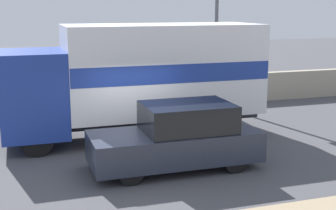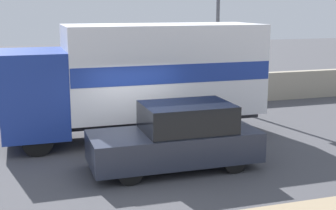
% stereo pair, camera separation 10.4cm
% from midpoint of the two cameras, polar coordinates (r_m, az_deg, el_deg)
% --- Properties ---
extents(ground_plane, '(80.00, 80.00, 0.00)m').
position_cam_midpoint_polar(ground_plane, '(12.16, -2.54, -7.53)').
color(ground_plane, '#47474C').
extents(stone_wall_backdrop, '(60.00, 0.35, 1.23)m').
position_cam_midpoint_polar(stone_wall_backdrop, '(18.43, -8.23, 1.10)').
color(stone_wall_backdrop, '#A39984').
rests_on(stone_wall_backdrop, ground_plane).
extents(street_lamp, '(0.56, 0.28, 5.76)m').
position_cam_midpoint_polar(street_lamp, '(19.09, 5.78, 9.98)').
color(street_lamp, '#4C4C51').
rests_on(street_lamp, ground_plane).
extents(box_truck, '(7.89, 2.50, 3.51)m').
position_cam_midpoint_polar(box_truck, '(14.49, -3.47, 3.65)').
color(box_truck, navy).
rests_on(box_truck, ground_plane).
extents(car_hatchback, '(4.26, 1.75, 1.67)m').
position_cam_midpoint_polar(car_hatchback, '(11.82, 1.01, -4.01)').
color(car_hatchback, '#282D3D').
rests_on(car_hatchback, ground_plane).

